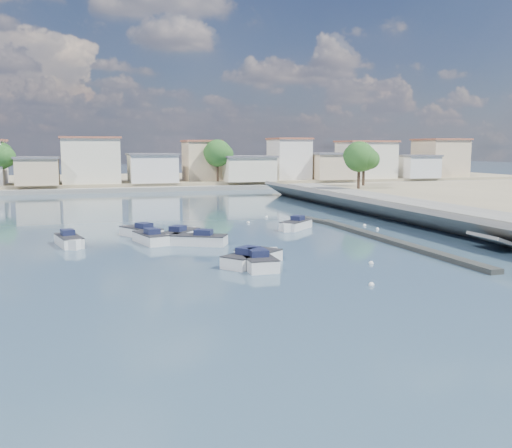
{
  "coord_description": "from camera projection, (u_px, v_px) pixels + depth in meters",
  "views": [
    {
      "loc": [
        -17.77,
        -31.47,
        7.88
      ],
      "look_at": [
        -3.29,
        14.22,
        1.4
      ],
      "focal_mm": 40.0,
      "sensor_mm": 36.0,
      "label": 1
    }
  ],
  "objects": [
    {
      "name": "motorboat_h",
      "position": [
        255.0,
        259.0,
        38.63
      ],
      "size": [
        4.88,
        4.32,
        1.48
      ],
      "color": "silver",
      "rests_on": "ground"
    },
    {
      "name": "motorboat_g",
      "position": [
        70.0,
        242.0,
        45.61
      ],
      "size": [
        2.4,
        4.64,
        1.48
      ],
      "color": "silver",
      "rests_on": "ground"
    },
    {
      "name": "mooring_buoys",
      "position": [
        325.0,
        235.0,
        51.15
      ],
      "size": [
        12.0,
        32.19,
        0.33
      ],
      "color": "white",
      "rests_on": "ground"
    },
    {
      "name": "motorboat_a",
      "position": [
        255.0,
        261.0,
        37.95
      ],
      "size": [
        2.05,
        5.35,
        1.48
      ],
      "color": "silver",
      "rests_on": "ground"
    },
    {
      "name": "motorboat_e",
      "position": [
        149.0,
        238.0,
        47.26
      ],
      "size": [
        2.65,
        4.78,
        1.48
      ],
      "color": "silver",
      "rests_on": "ground"
    },
    {
      "name": "motorboat_c",
      "position": [
        195.0,
        240.0,
        46.27
      ],
      "size": [
        4.99,
        3.72,
        1.48
      ],
      "color": "silver",
      "rests_on": "ground"
    },
    {
      "name": "far_shore_land",
      "position": [
        162.0,
        181.0,
        122.93
      ],
      "size": [
        160.0,
        40.0,
        1.4
      ],
      "primitive_type": "cube",
      "color": "gray",
      "rests_on": "ground"
    },
    {
      "name": "far_town",
      "position": [
        227.0,
        162.0,
        111.32
      ],
      "size": [
        113.01,
        12.8,
        8.35
      ],
      "color": "beige",
      "rests_on": "far_shore_land"
    },
    {
      "name": "motorboat_d",
      "position": [
        295.0,
        226.0,
        54.93
      ],
      "size": [
        4.07,
        3.95,
        1.48
      ],
      "color": "silver",
      "rests_on": "ground"
    },
    {
      "name": "ground",
      "position": [
        220.0,
        208.0,
        73.89
      ],
      "size": [
        400.0,
        400.0,
        0.0
      ],
      "primitive_type": "plane",
      "color": "#2F465E",
      "rests_on": "ground"
    },
    {
      "name": "motorboat_b",
      "position": [
        182.0,
        235.0,
        48.88
      ],
      "size": [
        4.01,
        4.3,
        1.48
      ],
      "color": "silver",
      "rests_on": "ground"
    },
    {
      "name": "shore_trees",
      "position": [
        227.0,
        156.0,
        102.12
      ],
      "size": [
        74.56,
        38.32,
        7.92
      ],
      "color": "#38281E",
      "rests_on": "ground"
    },
    {
      "name": "seawall_walkway",
      "position": [
        480.0,
        222.0,
        53.8
      ],
      "size": [
        5.0,
        90.0,
        1.8
      ],
      "primitive_type": "cube",
      "color": "slate",
      "rests_on": "ground"
    },
    {
      "name": "far_shore_quay",
      "position": [
        179.0,
        189.0,
        103.13
      ],
      "size": [
        160.0,
        2.5,
        0.8
      ],
      "primitive_type": "cube",
      "color": "slate",
      "rests_on": "ground"
    },
    {
      "name": "breakwater",
      "position": [
        372.0,
        235.0,
        50.13
      ],
      "size": [
        2.0,
        31.02,
        0.35
      ],
      "color": "black",
      "rests_on": "ground"
    },
    {
      "name": "motorboat_f",
      "position": [
        140.0,
        232.0,
        50.56
      ],
      "size": [
        3.64,
        4.74,
        1.48
      ],
      "color": "silver",
      "rests_on": "ground"
    }
  ]
}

